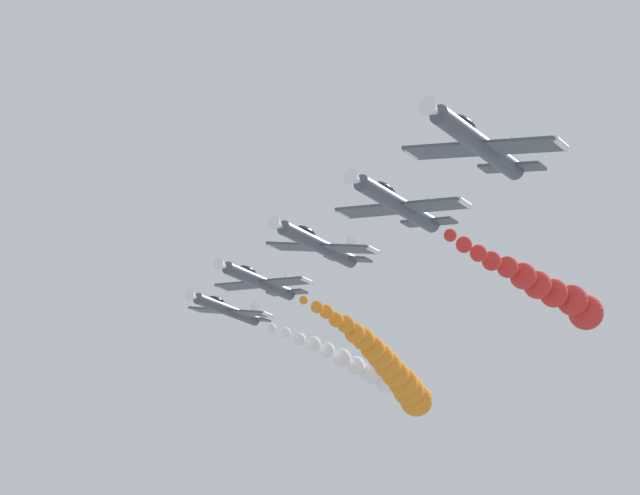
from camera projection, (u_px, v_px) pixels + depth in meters
name	position (u px, v px, depth m)	size (l,w,h in m)	color
airplane_lead	(478.00, 142.00, 67.24)	(9.46, 10.35, 2.90)	#474C56
airplane_left_inner	(397.00, 203.00, 80.16)	(9.52, 10.35, 2.69)	#474C56
smoke_trail_left_inner	(552.00, 292.00, 94.36)	(4.54, 18.90, 3.65)	red
airplane_right_inner	(317.00, 244.00, 92.49)	(9.40, 10.35, 3.08)	#474C56
airplane_left_outer	(259.00, 281.00, 106.63)	(9.54, 10.35, 2.56)	#474C56
smoke_trail_left_outer	(393.00, 373.00, 125.39)	(4.40, 25.36, 6.83)	orange
airplane_right_outer	(226.00, 309.00, 120.19)	(9.41, 10.35, 3.04)	#474C56
smoke_trail_right_outer	(357.00, 366.00, 134.98)	(4.44, 19.66, 4.24)	white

